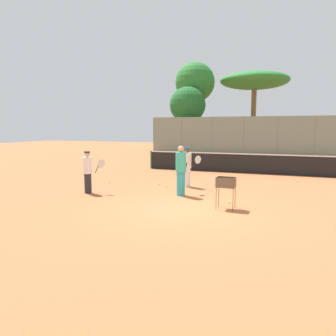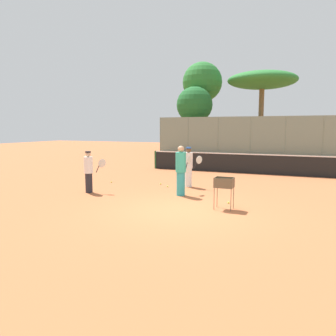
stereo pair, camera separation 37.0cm
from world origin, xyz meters
The scene contains 15 objects.
ground_plane centered at (0.00, 0.00, 0.00)m, with size 80.00×80.00×0.00m, color #B26038.
tennis_net centered at (0.00, 8.83, 0.56)m, with size 10.23×0.10×1.07m.
back_fence centered at (0.00, 21.54, 1.73)m, with size 21.14×0.08×3.46m.
tree_0 centered at (-7.74, 26.69, 7.38)m, with size 4.36×4.36×9.62m.
tree_1 centered at (-7.70, 23.97, 4.74)m, with size 3.75×3.75×6.67m.
tree_2 centered at (-1.24, 26.25, 7.15)m, with size 7.00×7.00×8.10m.
player_white_outfit centered at (-0.82, 2.05, 0.93)m, with size 0.38×0.92×1.81m.
player_red_cap centered at (-4.22, 1.17, 0.82)m, with size 0.82×0.48×1.58m.
player_yellow_shirt centered at (-1.15, 3.82, 0.86)m, with size 0.87×0.40×1.66m.
ball_cart centered at (1.09, 0.67, 0.73)m, with size 0.56×0.41×0.97m.
tennis_ball_0 centered at (1.07, 1.45, 0.03)m, with size 0.07×0.07×0.07m, color #D1E54C.
tennis_ball_1 centered at (-1.92, 3.38, 0.03)m, with size 0.07×0.07×0.07m, color #D1E54C.
tennis_ball_2 centered at (-2.44, 3.85, 0.03)m, with size 0.07×0.07×0.07m, color #D1E54C.
tennis_ball_3 centered at (-4.69, 3.42, 0.03)m, with size 0.07×0.07×0.07m, color #D1E54C.
parked_car centered at (-3.62, 23.94, 0.66)m, with size 4.20×1.70×1.60m.
Camera 2 is at (3.36, -8.92, 2.47)m, focal length 35.00 mm.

